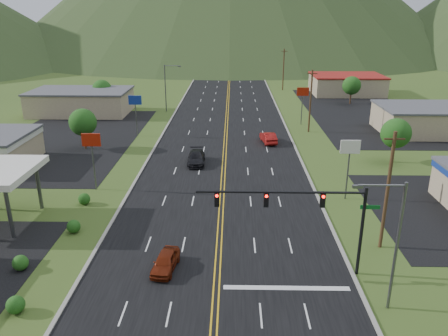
{
  "coord_description": "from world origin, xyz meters",
  "views": [
    {
      "loc": [
        1.08,
        -14.42,
        18.64
      ],
      "look_at": [
        0.28,
        24.77,
        4.5
      ],
      "focal_mm": 35.0,
      "sensor_mm": 36.0,
      "label": 1
    }
  ],
  "objects_px": {
    "streetlight_west": "(167,85)",
    "car_red_near": "(165,262)",
    "streetlight_east": "(393,239)",
    "car_red_far": "(268,138)",
    "car_dark_mid": "(196,158)",
    "traffic_signal": "(308,209)"
  },
  "relations": [
    {
      "from": "traffic_signal",
      "to": "streetlight_west",
      "type": "bearing_deg",
      "value": 107.97
    },
    {
      "from": "car_red_near",
      "to": "car_red_far",
      "type": "relative_size",
      "value": 0.81
    },
    {
      "from": "car_red_near",
      "to": "car_dark_mid",
      "type": "relative_size",
      "value": 0.75
    },
    {
      "from": "streetlight_east",
      "to": "streetlight_west",
      "type": "relative_size",
      "value": 1.0
    },
    {
      "from": "streetlight_west",
      "to": "car_red_far",
      "type": "bearing_deg",
      "value": -49.85
    },
    {
      "from": "traffic_signal",
      "to": "car_dark_mid",
      "type": "bearing_deg",
      "value": 112.06
    },
    {
      "from": "streetlight_west",
      "to": "car_red_near",
      "type": "relative_size",
      "value": 2.28
    },
    {
      "from": "streetlight_east",
      "to": "car_red_near",
      "type": "relative_size",
      "value": 2.28
    },
    {
      "from": "car_red_far",
      "to": "streetlight_west",
      "type": "bearing_deg",
      "value": -59.03
    },
    {
      "from": "car_red_near",
      "to": "streetlight_west",
      "type": "bearing_deg",
      "value": 105.22
    },
    {
      "from": "streetlight_west",
      "to": "car_dark_mid",
      "type": "xyz_separation_m",
      "value": [
        8.11,
        -31.21,
        -4.41
      ]
    },
    {
      "from": "car_dark_mid",
      "to": "streetlight_east",
      "type": "bearing_deg",
      "value": -65.05
    },
    {
      "from": "streetlight_east",
      "to": "car_dark_mid",
      "type": "bearing_deg",
      "value": 117.12
    },
    {
      "from": "streetlight_east",
      "to": "car_red_near",
      "type": "height_order",
      "value": "streetlight_east"
    },
    {
      "from": "streetlight_east",
      "to": "car_red_near",
      "type": "distance_m",
      "value": 16.34
    },
    {
      "from": "car_red_near",
      "to": "car_dark_mid",
      "type": "bearing_deg",
      "value": 96.43
    },
    {
      "from": "streetlight_east",
      "to": "car_dark_mid",
      "type": "relative_size",
      "value": 1.7
    },
    {
      "from": "streetlight_east",
      "to": "car_red_far",
      "type": "xyz_separation_m",
      "value": [
        -4.75,
        38.52,
        -4.38
      ]
    },
    {
      "from": "car_red_far",
      "to": "car_red_near",
      "type": "bearing_deg",
      "value": 63.97
    },
    {
      "from": "traffic_signal",
      "to": "streetlight_west",
      "type": "distance_m",
      "value": 58.88
    },
    {
      "from": "traffic_signal",
      "to": "car_red_near",
      "type": "relative_size",
      "value": 3.31
    },
    {
      "from": "car_dark_mid",
      "to": "car_red_far",
      "type": "height_order",
      "value": "car_red_far"
    }
  ]
}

